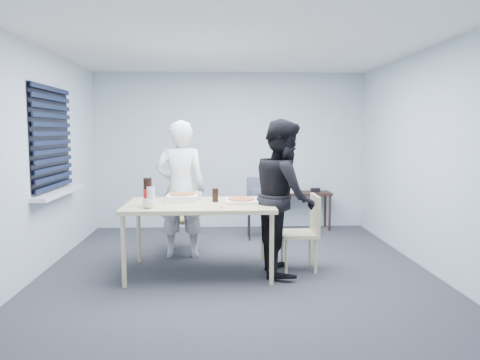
{
  "coord_description": "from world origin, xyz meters",
  "views": [
    {
      "loc": [
        -0.21,
        -5.38,
        1.63
      ],
      "look_at": [
        0.05,
        0.1,
        1.06
      ],
      "focal_mm": 35.0,
      "sensor_mm": 36.0,
      "label": 1
    }
  ],
  "objects_px": {
    "chair_far": "(184,213)",
    "side_table": "(302,197)",
    "backpack": "(258,193)",
    "soda_bottle": "(148,192)",
    "mug_a": "(149,204)",
    "stool": "(258,214)",
    "mug_b": "(198,196)",
    "person_black": "(284,197)",
    "chair_right": "(306,227)",
    "dining_table": "(200,208)",
    "person_white": "(181,189)"
  },
  "relations": [
    {
      "from": "chair_far",
      "to": "side_table",
      "type": "height_order",
      "value": "chair_far"
    },
    {
      "from": "backpack",
      "to": "soda_bottle",
      "type": "height_order",
      "value": "soda_bottle"
    },
    {
      "from": "mug_a",
      "to": "side_table",
      "type": "bearing_deg",
      "value": 51.53
    },
    {
      "from": "stool",
      "to": "mug_a",
      "type": "distance_m",
      "value": 2.47
    },
    {
      "from": "mug_a",
      "to": "mug_b",
      "type": "distance_m",
      "value": 0.78
    },
    {
      "from": "mug_b",
      "to": "soda_bottle",
      "type": "xyz_separation_m",
      "value": [
        -0.54,
        -0.4,
        0.1
      ]
    },
    {
      "from": "person_black",
      "to": "side_table",
      "type": "xyz_separation_m",
      "value": [
        0.65,
        2.39,
        -0.34
      ]
    },
    {
      "from": "soda_bottle",
      "to": "person_black",
      "type": "bearing_deg",
      "value": 4.06
    },
    {
      "from": "chair_right",
      "to": "person_black",
      "type": "xyz_separation_m",
      "value": [
        -0.28,
        -0.08,
        0.37
      ]
    },
    {
      "from": "soda_bottle",
      "to": "side_table",
      "type": "bearing_deg",
      "value": 48.81
    },
    {
      "from": "stool",
      "to": "chair_right",
      "type": "bearing_deg",
      "value": -75.1
    },
    {
      "from": "dining_table",
      "to": "soda_bottle",
      "type": "bearing_deg",
      "value": -167.85
    },
    {
      "from": "stool",
      "to": "chair_far",
      "type": "bearing_deg",
      "value": -149.57
    },
    {
      "from": "soda_bottle",
      "to": "stool",
      "type": "bearing_deg",
      "value": 52.82
    },
    {
      "from": "person_white",
      "to": "person_black",
      "type": "bearing_deg",
      "value": 149.35
    },
    {
      "from": "dining_table",
      "to": "stool",
      "type": "relative_size",
      "value": 3.47
    },
    {
      "from": "person_white",
      "to": "backpack",
      "type": "height_order",
      "value": "person_white"
    },
    {
      "from": "person_white",
      "to": "mug_b",
      "type": "relative_size",
      "value": 17.7
    },
    {
      "from": "soda_bottle",
      "to": "mug_b",
      "type": "bearing_deg",
      "value": 36.54
    },
    {
      "from": "person_black",
      "to": "mug_a",
      "type": "xyz_separation_m",
      "value": [
        -1.49,
        -0.31,
        -0.02
      ]
    },
    {
      "from": "backpack",
      "to": "mug_a",
      "type": "height_order",
      "value": "backpack"
    },
    {
      "from": "mug_b",
      "to": "soda_bottle",
      "type": "height_order",
      "value": "soda_bottle"
    },
    {
      "from": "chair_right",
      "to": "side_table",
      "type": "relative_size",
      "value": 0.95
    },
    {
      "from": "dining_table",
      "to": "chair_far",
      "type": "height_order",
      "value": "chair_far"
    },
    {
      "from": "stool",
      "to": "mug_b",
      "type": "height_order",
      "value": "mug_b"
    },
    {
      "from": "person_black",
      "to": "mug_b",
      "type": "height_order",
      "value": "person_black"
    },
    {
      "from": "chair_right",
      "to": "person_white",
      "type": "relative_size",
      "value": 0.5
    },
    {
      "from": "chair_right",
      "to": "mug_a",
      "type": "distance_m",
      "value": 1.85
    },
    {
      "from": "backpack",
      "to": "soda_bottle",
      "type": "bearing_deg",
      "value": -142.72
    },
    {
      "from": "chair_far",
      "to": "soda_bottle",
      "type": "distance_m",
      "value": 1.31
    },
    {
      "from": "dining_table",
      "to": "soda_bottle",
      "type": "relative_size",
      "value": 5.47
    },
    {
      "from": "backpack",
      "to": "mug_a",
      "type": "xyz_separation_m",
      "value": [
        -1.34,
        -2.01,
        0.16
      ]
    },
    {
      "from": "dining_table",
      "to": "mug_b",
      "type": "bearing_deg",
      "value": 95.94
    },
    {
      "from": "side_table",
      "to": "person_black",
      "type": "bearing_deg",
      "value": -105.28
    },
    {
      "from": "side_table",
      "to": "dining_table",
      "type": "bearing_deg",
      "value": -124.27
    },
    {
      "from": "soda_bottle",
      "to": "chair_right",
      "type": "bearing_deg",
      "value": 5.95
    },
    {
      "from": "dining_table",
      "to": "backpack",
      "type": "relative_size",
      "value": 3.64
    },
    {
      "from": "chair_right",
      "to": "stool",
      "type": "distance_m",
      "value": 1.69
    },
    {
      "from": "dining_table",
      "to": "chair_far",
      "type": "relative_size",
      "value": 1.88
    },
    {
      "from": "stool",
      "to": "mug_a",
      "type": "bearing_deg",
      "value": -123.54
    },
    {
      "from": "dining_table",
      "to": "side_table",
      "type": "relative_size",
      "value": 1.79
    },
    {
      "from": "dining_table",
      "to": "side_table",
      "type": "height_order",
      "value": "dining_table"
    },
    {
      "from": "stool",
      "to": "mug_a",
      "type": "xyz_separation_m",
      "value": [
        -1.34,
        -2.02,
        0.49
      ]
    },
    {
      "from": "person_black",
      "to": "backpack",
      "type": "height_order",
      "value": "person_black"
    },
    {
      "from": "person_white",
      "to": "side_table",
      "type": "bearing_deg",
      "value": -138.75
    },
    {
      "from": "side_table",
      "to": "mug_b",
      "type": "relative_size",
      "value": 9.33
    },
    {
      "from": "chair_far",
      "to": "person_black",
      "type": "height_order",
      "value": "person_black"
    },
    {
      "from": "side_table",
      "to": "person_white",
      "type": "bearing_deg",
      "value": -138.75
    },
    {
      "from": "dining_table",
      "to": "soda_bottle",
      "type": "height_order",
      "value": "soda_bottle"
    },
    {
      "from": "dining_table",
      "to": "chair_far",
      "type": "bearing_deg",
      "value": 103.37
    }
  ]
}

